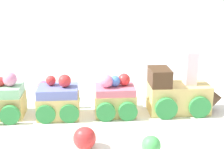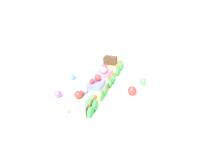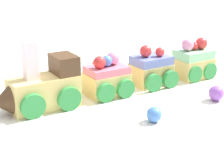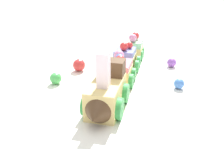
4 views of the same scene
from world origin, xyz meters
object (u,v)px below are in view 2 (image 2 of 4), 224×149
cake_train_locomotive (113,65)px  gumball_red (132,91)px  cake_car_mint (83,103)px  gumball_purple (57,94)px  cake_car_strawberry (104,77)px  gumball_blue (72,77)px  gumball_green (143,81)px  cake_car_blueberry (95,89)px

cake_train_locomotive → gumball_red: size_ratio=4.27×
cake_train_locomotive → cake_car_mint: size_ratio=1.75×
gumball_red → gumball_purple: 0.23m
cake_car_strawberry → gumball_blue: 0.12m
gumball_red → gumball_purple: (-0.10, 0.21, -0.00)m
cake_car_strawberry → gumball_green: cake_car_strawberry is taller
gumball_blue → gumball_purple: bearing=-168.8°
gumball_red → gumball_blue: bearing=84.0°
gumball_green → cake_train_locomotive: bearing=64.9°
gumball_green → cake_car_mint: bearing=154.3°
cake_train_locomotive → cake_car_strawberry: size_ratio=1.79×
cake_train_locomotive → gumball_blue: 0.16m
gumball_blue → gumball_green: bearing=-76.4°
cake_train_locomotive → gumball_green: size_ratio=5.16×
cake_train_locomotive → cake_car_blueberry: bearing=-180.0°
gumball_green → gumball_purple: bearing=130.1°
cake_car_strawberry → cake_train_locomotive: bearing=0.0°
cake_car_mint → gumball_red: cake_car_mint is taller
gumball_red → gumball_green: 0.08m
gumball_red → gumball_green: gumball_red is taller
cake_car_blueberry → gumball_green: 0.18m
gumball_blue → gumball_red: bearing=-96.0°
cake_car_mint → gumball_blue: cake_car_mint is taller
cake_train_locomotive → cake_car_strawberry: cake_train_locomotive is taller
cake_car_mint → gumball_red: size_ratio=2.44×
cake_train_locomotive → gumball_red: cake_train_locomotive is taller
cake_train_locomotive → cake_car_strawberry: 0.11m
cake_train_locomotive → cake_car_mint: (-0.28, -0.03, -0.00)m
cake_car_blueberry → gumball_purple: size_ratio=3.02×
cake_car_blueberry → cake_car_mint: size_ratio=0.98×
cake_car_blueberry → gumball_green: bearing=-46.2°
cake_car_strawberry → gumball_purple: cake_car_strawberry is taller
cake_car_strawberry → gumball_green: 0.13m
gumball_purple → gumball_blue: (0.13, 0.02, -0.00)m
cake_train_locomotive → gumball_blue: (-0.12, 0.11, -0.02)m
gumball_green → gumball_blue: 0.25m
gumball_purple → gumball_blue: bearing=11.2°
gumball_red → gumball_blue: 0.23m
gumball_purple → gumball_green: size_ratio=0.95×
cake_car_strawberry → gumball_purple: (-0.14, 0.09, -0.01)m
cake_car_strawberry → cake_car_mint: 0.18m
gumball_green → gumball_blue: (-0.06, 0.24, -0.00)m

